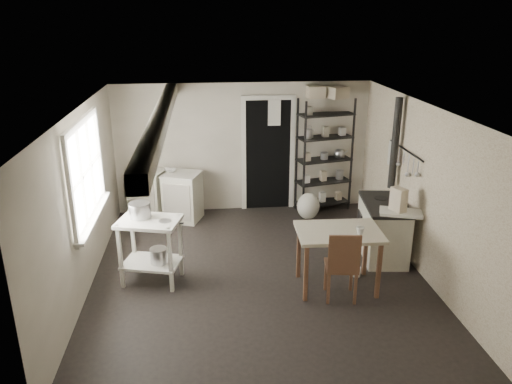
{
  "coord_description": "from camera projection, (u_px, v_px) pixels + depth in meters",
  "views": [
    {
      "loc": [
        -0.68,
        -6.1,
        3.42
      ],
      "look_at": [
        0.0,
        0.3,
        1.1
      ],
      "focal_mm": 35.0,
      "sensor_mm": 36.0,
      "label": 1
    }
  ],
  "objects": [
    {
      "name": "counter_cup",
      "position": [
        139.0,
        168.0,
        8.32
      ],
      "size": [
        0.15,
        0.15,
        0.11
      ],
      "primitive_type": "imported",
      "rotation": [
        0.0,
        0.0,
        -0.16
      ],
      "color": "silver",
      "rests_on": "base_cabinets"
    },
    {
      "name": "storage_box_a",
      "position": [
        315.0,
        100.0,
        8.58
      ],
      "size": [
        0.3,
        0.27,
        0.2
      ],
      "primitive_type": "cube",
      "rotation": [
        0.0,
        0.0,
        0.03
      ],
      "color": "beige",
      "rests_on": "shelf_rack"
    },
    {
      "name": "floor_crock",
      "position": [
        357.0,
        271.0,
        6.85
      ],
      "size": [
        0.12,
        0.12,
        0.14
      ],
      "primitive_type": "cylinder",
      "rotation": [
        0.0,
        0.0,
        0.13
      ],
      "color": "silver",
      "rests_on": "ground"
    },
    {
      "name": "chair",
      "position": [
        341.0,
        263.0,
        6.21
      ],
      "size": [
        0.44,
        0.46,
        0.94
      ],
      "primitive_type": null,
      "rotation": [
        0.0,
        0.0,
        -0.13
      ],
      "color": "brown",
      "rests_on": "ground"
    },
    {
      "name": "wall_back",
      "position": [
        243.0,
        148.0,
        8.88
      ],
      "size": [
        4.5,
        0.02,
        2.3
      ],
      "primitive_type": "cube",
      "color": "#BDB5A1",
      "rests_on": "ground"
    },
    {
      "name": "ceiling",
      "position": [
        259.0,
        109.0,
        6.15
      ],
      "size": [
        5.0,
        5.0,
        0.0
      ],
      "primitive_type": "plane",
      "rotation": [
        3.14,
        0.0,
        0.0
      ],
      "color": "beige",
      "rests_on": "wall_back"
    },
    {
      "name": "wall_front",
      "position": [
        291.0,
        298.0,
        4.21
      ],
      "size": [
        4.5,
        0.02,
        2.3
      ],
      "primitive_type": "cube",
      "color": "#BDB5A1",
      "rests_on": "ground"
    },
    {
      "name": "flour_sack",
      "position": [
        308.0,
        206.0,
        8.7
      ],
      "size": [
        0.49,
        0.46,
        0.48
      ],
      "primitive_type": "ellipsoid",
      "rotation": [
        0.0,
        0.0,
        0.39
      ],
      "color": "beige",
      "rests_on": "ground"
    },
    {
      "name": "mixing_bowl",
      "position": [
        170.0,
        166.0,
        8.52
      ],
      "size": [
        0.32,
        0.32,
        0.06
      ],
      "primitive_type": "imported",
      "rotation": [
        0.0,
        0.0,
        0.31
      ],
      "color": "silver",
      "rests_on": "base_cabinets"
    },
    {
      "name": "utensil_rail",
      "position": [
        405.0,
        150.0,
        7.19
      ],
      "size": [
        0.06,
        1.2,
        0.44
      ],
      "primitive_type": null,
      "color": "#B0B0B3",
      "rests_on": "wall_right"
    },
    {
      "name": "table_cup",
      "position": [
        360.0,
        234.0,
        6.23
      ],
      "size": [
        0.13,
        0.13,
        0.1
      ],
      "primitive_type": "imported",
      "rotation": [
        0.0,
        0.0,
        0.32
      ],
      "color": "silver",
      "rests_on": "work_table"
    },
    {
      "name": "side_ledge",
      "position": [
        398.0,
        241.0,
        6.93
      ],
      "size": [
        0.64,
        0.47,
        0.88
      ],
      "primitive_type": null,
      "rotation": [
        0.0,
        0.0,
        -0.33
      ],
      "color": "silver",
      "rests_on": "ground"
    },
    {
      "name": "base_cabinets",
      "position": [
        165.0,
        193.0,
        8.68
      ],
      "size": [
        1.39,
        0.95,
        0.84
      ],
      "primitive_type": null,
      "rotation": [
        0.0,
        0.0,
        -0.34
      ],
      "color": "silver",
      "rests_on": "ground"
    },
    {
      "name": "wallpaper_panel",
      "position": [
        422.0,
        190.0,
        6.77
      ],
      "size": [
        0.01,
        5.0,
        2.3
      ],
      "primitive_type": null,
      "color": "beige",
      "rests_on": "wall_right"
    },
    {
      "name": "shelf_jar",
      "position": [
        310.0,
        137.0,
        8.72
      ],
      "size": [
        0.12,
        0.12,
        0.21
      ],
      "primitive_type": "imported",
      "rotation": [
        0.0,
        0.0,
        0.34
      ],
      "color": "silver",
      "rests_on": "shelf_rack"
    },
    {
      "name": "wall_right",
      "position": [
        423.0,
        190.0,
        6.77
      ],
      "size": [
        0.02,
        5.0,
        2.3
      ],
      "primitive_type": "cube",
      "color": "#BDB5A1",
      "rests_on": "ground"
    },
    {
      "name": "bucket",
      "position": [
        159.0,
        257.0,
        6.58
      ],
      "size": [
        0.25,
        0.25,
        0.24
      ],
      "primitive_type": "cylinder",
      "rotation": [
        0.0,
        0.0,
        0.16
      ],
      "color": "#B0B0B3",
      "rests_on": "prep_table"
    },
    {
      "name": "prep_table",
      "position": [
        151.0,
        254.0,
        6.61
      ],
      "size": [
        0.9,
        0.74,
        0.89
      ],
      "primitive_type": null,
      "rotation": [
        0.0,
        0.0,
        -0.26
      ],
      "color": "silver",
      "rests_on": "ground"
    },
    {
      "name": "stove",
      "position": [
        383.0,
        228.0,
        7.32
      ],
      "size": [
        0.71,
        1.12,
        0.83
      ],
      "primitive_type": null,
      "rotation": [
        0.0,
        0.0,
        -0.12
      ],
      "color": "silver",
      "rests_on": "ground"
    },
    {
      "name": "shelf_rack",
      "position": [
        324.0,
        159.0,
        8.91
      ],
      "size": [
        1.03,
        0.58,
        2.04
      ],
      "primitive_type": null,
      "rotation": [
        0.0,
        0.0,
        0.23
      ],
      "color": "black",
      "rests_on": "ground"
    },
    {
      "name": "stovepipe",
      "position": [
        395.0,
        144.0,
        7.38
      ],
      "size": [
        0.13,
        0.13,
        1.54
      ],
      "primitive_type": null,
      "rotation": [
        0.0,
        0.0,
        0.11
      ],
      "color": "black",
      "rests_on": "stove"
    },
    {
      "name": "window",
      "position": [
        85.0,
        172.0,
        6.39
      ],
      "size": [
        0.12,
        1.76,
        1.28
      ],
      "primitive_type": null,
      "color": "silver",
      "rests_on": "wall_left"
    },
    {
      "name": "saucepan",
      "position": [
        165.0,
        224.0,
        6.43
      ],
      "size": [
        0.21,
        0.21,
        0.09
      ],
      "primitive_type": "cylinder",
      "rotation": [
        0.0,
        0.0,
        -0.33
      ],
      "color": "#B0B0B3",
      "rests_on": "prep_table"
    },
    {
      "name": "floor",
      "position": [
        258.0,
        274.0,
        6.93
      ],
      "size": [
        5.0,
        5.0,
        0.0
      ],
      "primitive_type": "plane",
      "color": "black",
      "rests_on": "ground"
    },
    {
      "name": "storage_box_b",
      "position": [
        337.0,
        101.0,
        8.56
      ],
      "size": [
        0.4,
        0.38,
        0.2
      ],
      "primitive_type": "cube",
      "rotation": [
        0.0,
        0.0,
        0.42
      ],
      "color": "beige",
      "rests_on": "shelf_rack"
    },
    {
      "name": "work_table",
      "position": [
        337.0,
        261.0,
        6.48
      ],
      "size": [
        1.09,
        0.79,
        0.81
      ],
      "primitive_type": null,
      "rotation": [
        0.0,
        0.0,
        -0.04
      ],
      "color": "beige",
      "rests_on": "ground"
    },
    {
      "name": "oats_box",
      "position": [
        398.0,
        201.0,
        6.75
      ],
      "size": [
        0.2,
        0.25,
        0.32
      ],
      "primitive_type": "cube",
      "rotation": [
        0.0,
        0.0,
        0.36
      ],
      "color": "beige",
      "rests_on": "side_ledge"
    },
    {
      "name": "stockpot",
      "position": [
        140.0,
        214.0,
        6.52
      ],
      "size": [
        0.33,
        0.33,
        0.3
      ],
      "primitive_type": "cylinder",
      "rotation": [
        0.0,
        0.0,
        -0.21
      ],
      "color": "#B0B0B3",
      "rests_on": "prep_table"
    },
    {
      "name": "ceiling_beam",
      "position": [
        161.0,
        119.0,
        6.07
      ],
      "size": [
        0.18,
        5.0,
        0.18
      ],
      "primitive_type": null,
      "color": "silver",
      "rests_on": "ceiling"
    },
    {
      "name": "doorway",
      "position": [
        268.0,
        156.0,
        8.95
      ],
      "size": [
        0.96,
        0.1,
        2.08
      ],
      "primitive_type": null,
      "color": "silver",
      "rests_on": "ground"
    },
    {
      "name": "wall_left",
      "position": [
        82.0,
        203.0,
        6.32
      ],
      "size": [
        0.02,
        5.0,
        2.3
      ],
      "primitive_type": "cube",
      "color": "#BDB5A1",
      "rests_on": "ground"
    }
  ]
}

